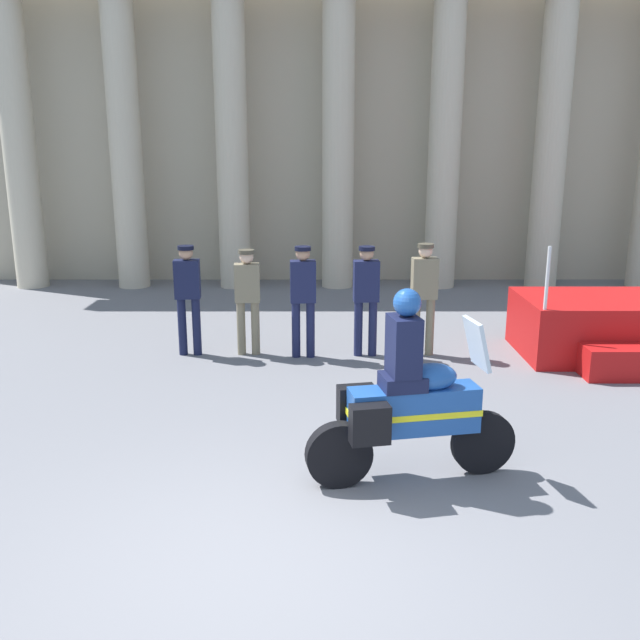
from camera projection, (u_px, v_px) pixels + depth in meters
ground_plane at (254, 565)px, 5.35m from camera, size 28.00×28.00×0.00m
colonnade_backdrop at (338, 113)px, 15.38m from camera, size 18.12×1.55×7.40m
reviewing_stand at (605, 329)px, 10.51m from camera, size 2.52×2.20×1.80m
officer_in_row_0 at (188, 291)px, 10.44m from camera, size 0.39×0.24×1.70m
officer_in_row_1 at (248, 293)px, 10.47m from camera, size 0.39×0.24×1.63m
officer_in_row_2 at (303, 293)px, 10.32m from camera, size 0.39×0.24×1.70m
officer_in_row_3 at (366, 292)px, 10.40m from camera, size 0.39×0.24×1.69m
officer_in_row_4 at (424, 290)px, 10.42m from camera, size 0.39×0.24×1.73m
motorcycle_with_rider at (407, 403)px, 6.51m from camera, size 2.08×0.80×1.90m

